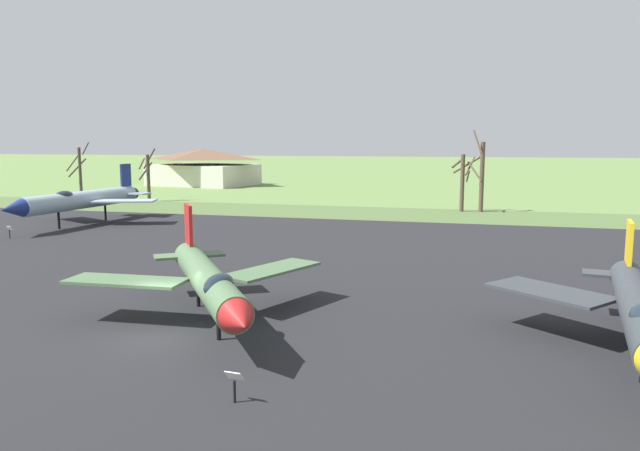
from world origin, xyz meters
TOP-DOWN VIEW (x-y plane):
  - ground_plane at (0.00, 0.00)m, footprint 600.00×600.00m
  - asphalt_apron at (0.00, 13.72)m, footprint 105.06×45.72m
  - grass_verge_strip at (0.00, 42.58)m, footprint 165.06×12.00m
  - jet_fighter_front_left at (1.15, 2.04)m, footprint 10.51×11.78m
  - info_placard_front_left at (5.30, -4.90)m, footprint 0.54×0.31m
  - jet_fighter_front_right at (17.48, 1.86)m, footprint 10.94×13.71m
  - jet_fighter_rear_center at (-23.41, 26.60)m, footprint 13.10×17.05m
  - info_placard_rear_center at (-23.87, 18.47)m, footprint 0.48×0.25m
  - bare_tree_far_left at (-37.63, 45.78)m, footprint 2.98×2.72m
  - bare_tree_left_of_center at (-29.50, 48.53)m, footprint 2.05×2.36m
  - bare_tree_center at (10.15, 46.92)m, footprint 3.11×2.41m
  - bare_tree_right_of_center at (12.03, 46.93)m, footprint 2.03×3.36m
  - visitor_building at (-35.82, 77.70)m, footprint 19.36×15.92m

SIDE VIEW (x-z plane):
  - ground_plane at x=0.00m, z-range 0.00..0.00m
  - asphalt_apron at x=0.00m, z-range 0.00..0.05m
  - grass_verge_strip at x=0.00m, z-range 0.00..0.06m
  - info_placard_rear_center at x=-23.87m, z-range 0.10..1.13m
  - info_placard_front_left at x=5.30m, z-range 0.13..1.16m
  - jet_fighter_front_right at x=17.48m, z-range -0.26..4.05m
  - jet_fighter_front_left at x=1.15m, z-range -0.34..4.21m
  - jet_fighter_rear_center at x=-23.41m, z-range -0.34..5.09m
  - visitor_building at x=-35.82m, z-range -0.07..6.38m
  - bare_tree_left_of_center at x=-29.50m, z-range -0.03..6.82m
  - bare_tree_center at x=10.15m, z-range 0.38..6.69m
  - bare_tree_far_left at x=-37.63m, z-range 0.03..7.64m
  - bare_tree_right_of_center at x=12.03m, z-range -0.32..8.59m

